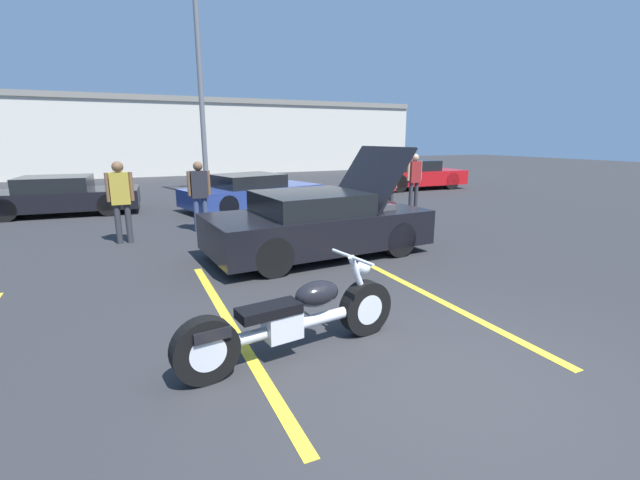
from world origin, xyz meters
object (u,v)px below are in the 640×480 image
object	(u,v)px
motorcycle	(294,320)
parked_car_mid_right_row	(252,192)
light_pole	(203,83)
spectator_near_motorcycle	(388,183)
parked_car_right_row	(414,175)
spectator_far_lot	(199,191)
spectator_midground	(414,177)
spectator_by_show_car	(120,195)
show_car_hood_open	(319,223)
parked_car_mid_left_row	(62,196)

from	to	relation	value
motorcycle	parked_car_mid_right_row	world-z (taller)	parked_car_mid_right_row
light_pole	spectator_near_motorcycle	world-z (taller)	light_pole
parked_car_right_row	spectator_far_lot	size ratio (longest dim) A/B	2.62
spectator_near_motorcycle	spectator_midground	bearing A→B (deg)	39.18
parked_car_right_row	spectator_by_show_car	world-z (taller)	spectator_by_show_car
spectator_by_show_car	motorcycle	bearing A→B (deg)	-75.73
show_car_hood_open	parked_car_mid_left_row	distance (m)	8.58
light_pole	motorcycle	size ratio (longest dim) A/B	2.99
spectator_midground	spectator_far_lot	bearing A→B (deg)	-174.90
motorcycle	spectator_far_lot	world-z (taller)	spectator_far_lot
show_car_hood_open	spectator_by_show_car	xyz separation A→B (m)	(-3.31, 2.50, 0.41)
show_car_hood_open	parked_car_mid_right_row	bearing A→B (deg)	82.54
parked_car_right_row	spectator_midground	distance (m)	5.48
spectator_midground	parked_car_mid_left_row	bearing A→B (deg)	160.41
light_pole	spectator_by_show_car	world-z (taller)	light_pole
spectator_near_motorcycle	spectator_by_show_car	xyz separation A→B (m)	(-6.11, 0.56, -0.03)
light_pole	parked_car_mid_left_row	xyz separation A→B (m)	(-4.50, -1.93, -3.48)
light_pole	show_car_hood_open	xyz separation A→B (m)	(0.37, -8.99, -3.41)
spectator_near_motorcycle	spectator_far_lot	xyz separation A→B (m)	(-4.45, 1.08, -0.08)
parked_car_mid_right_row	spectator_near_motorcycle	distance (m)	4.51
motorcycle	spectator_far_lot	xyz separation A→B (m)	(0.16, 6.41, 0.58)
parked_car_right_row	spectator_near_motorcycle	world-z (taller)	spectator_near_motorcycle
motorcycle	spectator_by_show_car	world-z (taller)	spectator_by_show_car
show_car_hood_open	parked_car_mid_right_row	world-z (taller)	show_car_hood_open
show_car_hood_open	spectator_by_show_car	distance (m)	4.17
spectator_midground	parked_car_mid_right_row	bearing A→B (deg)	155.28
light_pole	spectator_by_show_car	bearing A→B (deg)	-114.38
spectator_by_show_car	spectator_midground	world-z (taller)	spectator_by_show_car
parked_car_mid_left_row	spectator_near_motorcycle	distance (m)	9.24
show_car_hood_open	parked_car_mid_left_row	xyz separation A→B (m)	(-4.87, 7.06, -0.07)
parked_car_mid_left_row	spectator_near_motorcycle	size ratio (longest dim) A/B	2.37
show_car_hood_open	spectator_midground	size ratio (longest dim) A/B	2.48
parked_car_mid_right_row	parked_car_mid_left_row	bearing A→B (deg)	150.16
light_pole	show_car_hood_open	world-z (taller)	light_pole
parked_car_mid_right_row	spectator_by_show_car	distance (m)	4.86
light_pole	spectator_by_show_car	distance (m)	7.73
parked_car_right_row	spectator_far_lot	world-z (taller)	spectator_far_lot
show_car_hood_open	spectator_midground	world-z (taller)	show_car_hood_open
light_pole	spectator_midground	bearing A→B (deg)	-45.93
parked_car_mid_left_row	parked_car_right_row	xyz separation A→B (m)	(12.99, 0.92, 0.07)
motorcycle	parked_car_mid_right_row	size ratio (longest dim) A/B	0.54
motorcycle	parked_car_mid_left_row	size ratio (longest dim) A/B	0.59
motorcycle	spectator_by_show_car	size ratio (longest dim) A/B	1.44
spectator_far_lot	motorcycle	bearing A→B (deg)	-91.43
spectator_near_motorcycle	parked_car_right_row	bearing A→B (deg)	48.66
parked_car_mid_left_row	spectator_near_motorcycle	world-z (taller)	spectator_near_motorcycle
parked_car_right_row	parked_car_mid_right_row	bearing A→B (deg)	-162.24
parked_car_mid_right_row	spectator_near_motorcycle	world-z (taller)	spectator_near_motorcycle
spectator_by_show_car	light_pole	bearing A→B (deg)	65.62
motorcycle	parked_car_right_row	world-z (taller)	parked_car_right_row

